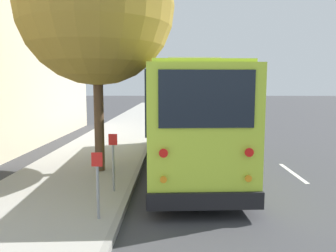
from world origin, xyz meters
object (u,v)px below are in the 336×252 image
at_px(shuttle_bus, 185,113).
at_px(parked_sedan_black, 171,111).
at_px(parked_sedan_blue, 174,119).
at_px(parked_sedan_gray, 172,106).
at_px(sign_post_near, 98,185).
at_px(sign_post_far, 113,162).

bearing_deg(shuttle_bus, parked_sedan_black, -1.31).
bearing_deg(parked_sedan_blue, parked_sedan_black, 3.32).
distance_m(parked_sedan_gray, sign_post_near, 28.89).
bearing_deg(parked_sedan_gray, sign_post_near, -178.38).
distance_m(shuttle_bus, parked_sedan_gray, 24.28).
bearing_deg(shuttle_bus, parked_sedan_gray, -2.02).
bearing_deg(parked_sedan_blue, shuttle_bus, -177.38).
bearing_deg(parked_sedan_blue, sign_post_far, 174.32).
bearing_deg(shuttle_bus, parked_sedan_blue, -1.58).
bearing_deg(parked_sedan_gray, shuttle_bus, -174.37).
distance_m(parked_sedan_gray, sign_post_far, 27.15).
distance_m(parked_sedan_black, sign_post_near, 22.31).
xyz_separation_m(parked_sedan_black, sign_post_near, (-22.26, 1.34, 0.24)).
xyz_separation_m(shuttle_bus, sign_post_far, (-2.87, 1.92, -1.00)).
height_order(parked_sedan_blue, parked_sedan_gray, parked_sedan_blue).
bearing_deg(parked_sedan_gray, parked_sedan_black, -176.26).
distance_m(shuttle_bus, parked_sedan_black, 17.70).
height_order(parked_sedan_black, parked_sedan_gray, parked_sedan_black).
xyz_separation_m(parked_sedan_gray, sign_post_near, (-28.86, 1.41, 0.26)).
height_order(shuttle_bus, sign_post_near, shuttle_bus).
bearing_deg(parked_sedan_blue, parked_sedan_gray, 1.82).
relative_size(parked_sedan_black, sign_post_far, 2.94).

